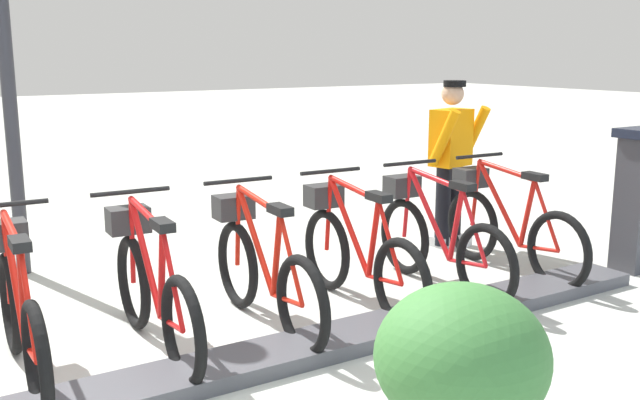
# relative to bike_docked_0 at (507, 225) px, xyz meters

# --- Properties ---
(ground_plane) EXTENTS (60.00, 60.00, 0.00)m
(ground_plane) POSITION_rel_bike_docked_0_xyz_m (-0.62, 3.46, -0.43)
(ground_plane) COLOR #B7B9AE
(dock_rail_base) EXTENTS (0.44, 8.12, 0.10)m
(dock_rail_base) POSITION_rel_bike_docked_0_xyz_m (-0.62, 3.46, -0.38)
(dock_rail_base) COLOR #47474C
(dock_rail_base) RESTS_ON ground
(bike_docked_0) EXTENTS (1.72, 0.54, 1.02)m
(bike_docked_0) POSITION_rel_bike_docked_0_xyz_m (0.00, 0.00, 0.00)
(bike_docked_0) COLOR black
(bike_docked_0) RESTS_ON ground
(bike_docked_1) EXTENTS (1.72, 0.54, 1.02)m
(bike_docked_1) POSITION_rel_bike_docked_0_xyz_m (0.00, 0.81, 0.00)
(bike_docked_1) COLOR black
(bike_docked_1) RESTS_ON ground
(bike_docked_2) EXTENTS (1.72, 0.54, 1.02)m
(bike_docked_2) POSITION_rel_bike_docked_0_xyz_m (0.00, 1.63, 0.00)
(bike_docked_2) COLOR black
(bike_docked_2) RESTS_ON ground
(bike_docked_3) EXTENTS (1.72, 0.54, 1.02)m
(bike_docked_3) POSITION_rel_bike_docked_0_xyz_m (0.00, 2.44, 0.00)
(bike_docked_3) COLOR black
(bike_docked_3) RESTS_ON ground
(bike_docked_4) EXTENTS (1.72, 0.54, 1.02)m
(bike_docked_4) POSITION_rel_bike_docked_0_xyz_m (0.00, 3.25, 0.00)
(bike_docked_4) COLOR black
(bike_docked_4) RESTS_ON ground
(bike_docked_5) EXTENTS (1.72, 0.54, 1.02)m
(bike_docked_5) POSITION_rel_bike_docked_0_xyz_m (0.00, 4.07, 0.00)
(bike_docked_5) COLOR black
(bike_docked_5) RESTS_ON ground
(worker_near_rack) EXTENTS (0.51, 0.68, 1.66)m
(worker_near_rack) POSITION_rel_bike_docked_0_xyz_m (0.95, -0.18, 0.48)
(worker_near_rack) COLOR white
(worker_near_rack) RESTS_ON ground
(planter_bush) EXTENTS (0.76, 0.76, 0.97)m
(planter_bush) POSITION_rel_bike_docked_0_xyz_m (-2.27, 2.65, 0.11)
(planter_bush) COLOR #59544C
(planter_bush) RESTS_ON ground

